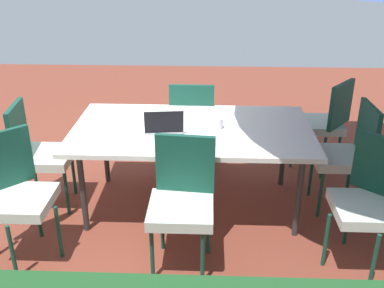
# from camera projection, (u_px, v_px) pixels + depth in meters

# --- Properties ---
(ground_plane) EXTENTS (10.00, 10.00, 0.02)m
(ground_plane) POSITION_uv_depth(u_px,v_px,m) (192.00, 206.00, 4.20)
(ground_plane) COLOR brown
(dining_table) EXTENTS (2.05, 1.15, 0.78)m
(dining_table) POSITION_uv_depth(u_px,v_px,m) (192.00, 133.00, 3.89)
(dining_table) COLOR white
(dining_table) RESTS_ON ground_plane
(chair_southwest) EXTENTS (0.58, 0.58, 0.98)m
(chair_southwest) POSITION_uv_depth(u_px,v_px,m) (325.00, 120.00, 4.64)
(chair_southwest) COLOR silver
(chair_southwest) RESTS_ON ground_plane
(chair_south) EXTENTS (0.46, 0.46, 0.98)m
(chair_south) POSITION_uv_depth(u_px,v_px,m) (192.00, 121.00, 4.62)
(chair_south) COLOR silver
(chair_south) RESTS_ON ground_plane
(chair_northwest) EXTENTS (0.58, 0.59, 0.98)m
(chair_northwest) POSITION_uv_depth(u_px,v_px,m) (371.00, 198.00, 3.25)
(chair_northwest) COLOR silver
(chair_northwest) RESTS_ON ground_plane
(chair_east) EXTENTS (0.48, 0.47, 0.98)m
(chair_east) POSITION_uv_depth(u_px,v_px,m) (38.00, 151.00, 3.98)
(chair_east) COLOR silver
(chair_east) RESTS_ON ground_plane
(chair_northeast) EXTENTS (0.59, 0.59, 0.98)m
(chair_northeast) POSITION_uv_depth(u_px,v_px,m) (16.00, 191.00, 3.34)
(chair_northeast) COLOR silver
(chair_northeast) RESTS_ON ground_plane
(chair_west) EXTENTS (0.47, 0.46, 0.98)m
(chair_west) POSITION_uv_depth(u_px,v_px,m) (347.00, 151.00, 3.96)
(chair_west) COLOR silver
(chair_west) RESTS_ON ground_plane
(chair_north) EXTENTS (0.47, 0.48, 0.98)m
(chair_north) POSITION_uv_depth(u_px,v_px,m) (182.00, 198.00, 3.25)
(chair_north) COLOR silver
(chair_north) RESTS_ON ground_plane
(laptop) EXTENTS (0.35, 0.28, 0.21)m
(laptop) POSITION_uv_depth(u_px,v_px,m) (164.00, 127.00, 3.77)
(laptop) COLOR #B7B7BC
(laptop) RESTS_ON dining_table
(cup) EXTENTS (0.08, 0.08, 0.09)m
(cup) POSITION_uv_depth(u_px,v_px,m) (218.00, 123.00, 3.84)
(cup) COLOR white
(cup) RESTS_ON dining_table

